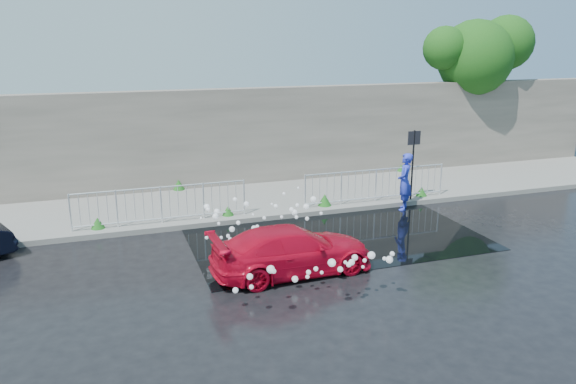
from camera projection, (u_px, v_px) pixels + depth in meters
name	position (u px, v px, depth m)	size (l,w,h in m)	color
ground	(331.00, 250.00, 14.78)	(90.00, 90.00, 0.00)	black
pavement	(275.00, 198.00, 19.33)	(30.00, 4.00, 0.15)	gray
curb	(294.00, 215.00, 17.50)	(30.00, 0.25, 0.16)	gray
retaining_wall	(257.00, 135.00, 20.85)	(30.00, 0.60, 3.50)	#5A534C
puddle	(334.00, 236.00, 15.85)	(8.00, 5.00, 0.01)	black
sign_post	(413.00, 154.00, 18.45)	(0.45, 0.06, 2.50)	black
tree	(479.00, 54.00, 23.28)	(5.02, 3.13, 6.34)	#332114
railing_left	(161.00, 203.00, 16.40)	(5.05, 0.05, 1.10)	silver
railing_right	(376.00, 184.00, 18.57)	(5.05, 0.05, 1.10)	silver
weeds	(272.00, 196.00, 18.72)	(12.17, 3.93, 0.39)	#144D18
water_spray	(279.00, 233.00, 13.93)	(3.45, 5.59, 1.01)	white
red_car	(292.00, 250.00, 13.25)	(1.58, 3.90, 1.13)	#B90720
person	(405.00, 182.00, 18.07)	(0.68, 0.45, 1.86)	#2836C9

